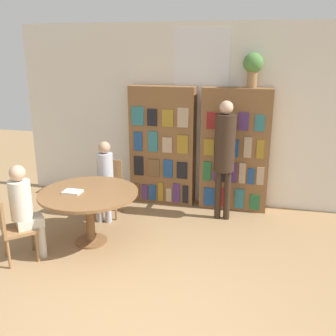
% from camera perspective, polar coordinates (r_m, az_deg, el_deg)
% --- Properties ---
extents(ground_plane, '(16.00, 16.00, 0.00)m').
position_cam_1_polar(ground_plane, '(4.14, -4.35, -22.09)').
color(ground_plane, '#9E7A51').
extents(wall_back, '(6.40, 0.07, 3.00)m').
position_cam_1_polar(wall_back, '(6.66, 4.77, 7.55)').
color(wall_back, silver).
rests_on(wall_back, ground_plane).
extents(bookshelf_left, '(1.10, 0.34, 2.01)m').
position_cam_1_polar(bookshelf_left, '(6.70, -0.77, 3.24)').
color(bookshelf_left, brown).
rests_on(bookshelf_left, ground_plane).
extents(bookshelf_right, '(1.10, 0.34, 2.01)m').
position_cam_1_polar(bookshelf_right, '(6.51, 9.68, 2.56)').
color(bookshelf_right, brown).
rests_on(bookshelf_right, ground_plane).
extents(flower_vase, '(0.30, 0.30, 0.53)m').
position_cam_1_polar(flower_vase, '(6.30, 12.22, 14.29)').
color(flower_vase, '#997047').
rests_on(flower_vase, bookshelf_right).
extents(reading_table, '(1.33, 1.33, 0.75)m').
position_cam_1_polar(reading_table, '(5.43, -11.41, -4.46)').
color(reading_table, brown).
rests_on(reading_table, ground_plane).
extents(chair_near_camera, '(0.57, 0.57, 0.88)m').
position_cam_1_polar(chair_near_camera, '(5.31, -21.74, -7.74)').
color(chair_near_camera, olive).
rests_on(chair_near_camera, ground_plane).
extents(chair_left_side, '(0.45, 0.45, 0.88)m').
position_cam_1_polar(chair_left_side, '(6.39, -8.62, -2.45)').
color(chair_left_side, olive).
rests_on(chair_left_side, ground_plane).
extents(seated_reader_left, '(0.28, 0.37, 1.24)m').
position_cam_1_polar(seated_reader_left, '(6.15, -9.14, -1.21)').
color(seated_reader_left, '#B2B7C6').
rests_on(seated_reader_left, ground_plane).
extents(seated_reader_right, '(0.42, 0.41, 1.25)m').
position_cam_1_polar(seated_reader_right, '(5.24, -20.09, -5.20)').
color(seated_reader_right, beige).
rests_on(seated_reader_right, ground_plane).
extents(librarian_standing, '(0.31, 0.58, 1.87)m').
position_cam_1_polar(librarian_standing, '(5.99, 8.24, 2.91)').
color(librarian_standing, '#332319').
rests_on(librarian_standing, ground_plane).
extents(open_book_on_table, '(0.24, 0.18, 0.03)m').
position_cam_1_polar(open_book_on_table, '(5.39, -13.70, -3.39)').
color(open_book_on_table, silver).
rests_on(open_book_on_table, reading_table).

